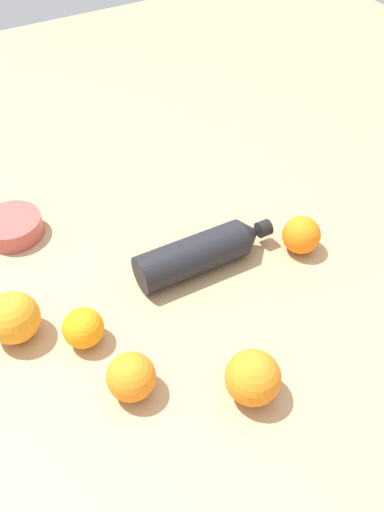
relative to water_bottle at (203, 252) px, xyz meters
The scene contains 8 objects.
ground_plane 0.04m from the water_bottle, 14.06° to the left, with size 2.40×2.40×0.00m, color tan.
water_bottle is the anchor object (origin of this frame).
orange_0 0.27m from the water_bottle, 127.06° to the left, with size 0.07×0.07×0.07m, color orange.
orange_1 0.33m from the water_bottle, 86.82° to the left, with size 0.08×0.08×0.08m, color orange.
orange_2 0.25m from the water_bottle, 101.02° to the left, with size 0.06×0.06×0.06m, color orange.
orange_3 0.27m from the water_bottle, 164.17° to the left, with size 0.08×0.08×0.08m, color orange.
orange_4 0.18m from the water_bottle, 106.92° to the right, with size 0.07×0.07×0.07m, color orange.
ceramic_bowl 0.37m from the water_bottle, 46.48° to the left, with size 0.11×0.11×0.04m, color #B24C47.
Camera 1 is at (-0.57, 0.35, 0.69)m, focal length 37.12 mm.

